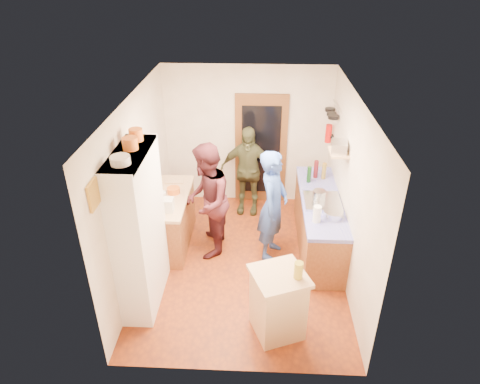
# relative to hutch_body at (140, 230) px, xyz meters

# --- Properties ---
(floor) EXTENTS (3.00, 4.00, 0.02)m
(floor) POSITION_rel_hutch_body_xyz_m (1.30, 0.80, -1.11)
(floor) COLOR #8D370F
(floor) RESTS_ON ground
(ceiling) EXTENTS (3.00, 4.00, 0.02)m
(ceiling) POSITION_rel_hutch_body_xyz_m (1.30, 0.80, 1.51)
(ceiling) COLOR silver
(ceiling) RESTS_ON ground
(wall_back) EXTENTS (3.00, 0.02, 2.60)m
(wall_back) POSITION_rel_hutch_body_xyz_m (1.30, 2.81, 0.20)
(wall_back) COLOR silver
(wall_back) RESTS_ON ground
(wall_front) EXTENTS (3.00, 0.02, 2.60)m
(wall_front) POSITION_rel_hutch_body_xyz_m (1.30, -1.21, 0.20)
(wall_front) COLOR silver
(wall_front) RESTS_ON ground
(wall_left) EXTENTS (0.02, 4.00, 2.60)m
(wall_left) POSITION_rel_hutch_body_xyz_m (-0.21, 0.80, 0.20)
(wall_left) COLOR silver
(wall_left) RESTS_ON ground
(wall_right) EXTENTS (0.02, 4.00, 2.60)m
(wall_right) POSITION_rel_hutch_body_xyz_m (2.81, 0.80, 0.20)
(wall_right) COLOR silver
(wall_right) RESTS_ON ground
(door_frame) EXTENTS (0.95, 0.06, 2.10)m
(door_frame) POSITION_rel_hutch_body_xyz_m (1.55, 2.77, -0.05)
(door_frame) COLOR brown
(door_frame) RESTS_ON ground
(door_glass) EXTENTS (0.70, 0.02, 1.70)m
(door_glass) POSITION_rel_hutch_body_xyz_m (1.55, 2.74, -0.05)
(door_glass) COLOR black
(door_glass) RESTS_ON door_frame
(hutch_body) EXTENTS (0.40, 1.20, 2.20)m
(hutch_body) POSITION_rel_hutch_body_xyz_m (0.00, 0.00, 0.00)
(hutch_body) COLOR white
(hutch_body) RESTS_ON ground
(hutch_top_shelf) EXTENTS (0.40, 1.14, 0.04)m
(hutch_top_shelf) POSITION_rel_hutch_body_xyz_m (0.00, 0.00, 1.08)
(hutch_top_shelf) COLOR white
(hutch_top_shelf) RESTS_ON hutch_body
(plate_stack) EXTENTS (0.22, 0.22, 0.09)m
(plate_stack) POSITION_rel_hutch_body_xyz_m (0.00, -0.32, 1.15)
(plate_stack) COLOR white
(plate_stack) RESTS_ON hutch_top_shelf
(orange_pot_a) EXTENTS (0.18, 0.18, 0.15)m
(orange_pot_a) POSITION_rel_hutch_body_xyz_m (0.00, 0.09, 1.17)
(orange_pot_a) COLOR orange
(orange_pot_a) RESTS_ON hutch_top_shelf
(orange_pot_b) EXTENTS (0.17, 0.17, 0.15)m
(orange_pot_b) POSITION_rel_hutch_body_xyz_m (0.00, 0.35, 1.18)
(orange_pot_b) COLOR orange
(orange_pot_b) RESTS_ON hutch_top_shelf
(left_counter_base) EXTENTS (0.60, 1.40, 0.85)m
(left_counter_base) POSITION_rel_hutch_body_xyz_m (0.10, 1.25, -0.68)
(left_counter_base) COLOR #945B30
(left_counter_base) RESTS_ON ground
(left_counter_top) EXTENTS (0.64, 1.44, 0.05)m
(left_counter_top) POSITION_rel_hutch_body_xyz_m (0.10, 1.25, -0.23)
(left_counter_top) COLOR tan
(left_counter_top) RESTS_ON left_counter_base
(toaster) EXTENTS (0.27, 0.18, 0.20)m
(toaster) POSITION_rel_hutch_body_xyz_m (0.15, 0.82, -0.10)
(toaster) COLOR white
(toaster) RESTS_ON left_counter_top
(kettle) EXTENTS (0.17, 0.17, 0.17)m
(kettle) POSITION_rel_hutch_body_xyz_m (0.05, 1.06, -0.12)
(kettle) COLOR white
(kettle) RESTS_ON left_counter_top
(orange_bowl) EXTENTS (0.26, 0.26, 0.09)m
(orange_bowl) POSITION_rel_hutch_body_xyz_m (0.18, 1.35, -0.15)
(orange_bowl) COLOR orange
(orange_bowl) RESTS_ON left_counter_top
(chopping_board) EXTENTS (0.32, 0.25, 0.02)m
(chopping_board) POSITION_rel_hutch_body_xyz_m (0.12, 1.75, -0.19)
(chopping_board) COLOR tan
(chopping_board) RESTS_ON left_counter_top
(right_counter_base) EXTENTS (0.60, 2.20, 0.84)m
(right_counter_base) POSITION_rel_hutch_body_xyz_m (2.50, 1.30, -0.68)
(right_counter_base) COLOR #945B30
(right_counter_base) RESTS_ON ground
(right_counter_top) EXTENTS (0.62, 2.22, 0.06)m
(right_counter_top) POSITION_rel_hutch_body_xyz_m (2.50, 1.30, -0.23)
(right_counter_top) COLOR #0D0CB7
(right_counter_top) RESTS_ON right_counter_base
(hob) EXTENTS (0.55, 0.58, 0.04)m
(hob) POSITION_rel_hutch_body_xyz_m (2.50, 1.17, -0.18)
(hob) COLOR silver
(hob) RESTS_ON right_counter_top
(pot_on_hob) EXTENTS (0.20, 0.20, 0.13)m
(pot_on_hob) POSITION_rel_hutch_body_xyz_m (2.45, 1.23, -0.10)
(pot_on_hob) COLOR silver
(pot_on_hob) RESTS_ON hob
(bottle_a) EXTENTS (0.08, 0.08, 0.27)m
(bottle_a) POSITION_rel_hutch_body_xyz_m (2.35, 1.83, -0.06)
(bottle_a) COLOR #143F14
(bottle_a) RESTS_ON right_counter_top
(bottle_b) EXTENTS (0.10, 0.10, 0.30)m
(bottle_b) POSITION_rel_hutch_body_xyz_m (2.48, 2.00, -0.05)
(bottle_b) COLOR #591419
(bottle_b) RESTS_ON right_counter_top
(bottle_c) EXTENTS (0.08, 0.08, 0.28)m
(bottle_c) POSITION_rel_hutch_body_xyz_m (2.61, 1.96, -0.06)
(bottle_c) COLOR olive
(bottle_c) RESTS_ON right_counter_top
(paper_towel) EXTENTS (0.15, 0.15, 0.25)m
(paper_towel) POSITION_rel_hutch_body_xyz_m (2.35, 0.63, -0.08)
(paper_towel) COLOR white
(paper_towel) RESTS_ON right_counter_top
(mixing_bowl) EXTENTS (0.34, 0.34, 0.11)m
(mixing_bowl) POSITION_rel_hutch_body_xyz_m (2.60, 0.74, -0.15)
(mixing_bowl) COLOR silver
(mixing_bowl) RESTS_ON right_counter_top
(island_base) EXTENTS (0.71, 0.71, 0.86)m
(island_base) POSITION_rel_hutch_body_xyz_m (1.79, -0.55, -0.67)
(island_base) COLOR tan
(island_base) RESTS_ON ground
(island_top) EXTENTS (0.81, 0.81, 0.05)m
(island_top) POSITION_rel_hutch_body_xyz_m (1.79, -0.55, -0.22)
(island_top) COLOR tan
(island_top) RESTS_ON island_base
(cutting_board) EXTENTS (0.43, 0.39, 0.02)m
(cutting_board) POSITION_rel_hutch_body_xyz_m (1.73, -0.53, -0.21)
(cutting_board) COLOR white
(cutting_board) RESTS_ON island_top
(oil_jar) EXTENTS (0.14, 0.14, 0.21)m
(oil_jar) POSITION_rel_hutch_body_xyz_m (2.00, -0.60, -0.08)
(oil_jar) COLOR #AD9E2D
(oil_jar) RESTS_ON island_top
(pan_rail) EXTENTS (0.02, 0.65, 0.02)m
(pan_rail) POSITION_rel_hutch_body_xyz_m (2.76, 2.33, 0.95)
(pan_rail) COLOR silver
(pan_rail) RESTS_ON wall_right
(pan_hang_a) EXTENTS (0.18, 0.18, 0.05)m
(pan_hang_a) POSITION_rel_hutch_body_xyz_m (2.70, 2.15, 0.82)
(pan_hang_a) COLOR black
(pan_hang_a) RESTS_ON pan_rail
(pan_hang_b) EXTENTS (0.16, 0.16, 0.05)m
(pan_hang_b) POSITION_rel_hutch_body_xyz_m (2.70, 2.35, 0.80)
(pan_hang_b) COLOR black
(pan_hang_b) RESTS_ON pan_rail
(pan_hang_c) EXTENTS (0.17, 0.17, 0.05)m
(pan_hang_c) POSITION_rel_hutch_body_xyz_m (2.70, 2.55, 0.81)
(pan_hang_c) COLOR black
(pan_hang_c) RESTS_ON pan_rail
(wall_shelf) EXTENTS (0.26, 0.42, 0.03)m
(wall_shelf) POSITION_rel_hutch_body_xyz_m (2.67, 1.25, 0.60)
(wall_shelf) COLOR tan
(wall_shelf) RESTS_ON wall_right
(radio) EXTENTS (0.27, 0.33, 0.15)m
(radio) POSITION_rel_hutch_body_xyz_m (2.67, 1.25, 0.69)
(radio) COLOR silver
(radio) RESTS_ON wall_shelf
(ext_bracket) EXTENTS (0.06, 0.10, 0.04)m
(ext_bracket) POSITION_rel_hutch_body_xyz_m (2.77, 2.50, 0.35)
(ext_bracket) COLOR black
(ext_bracket) RESTS_ON wall_right
(fire_extinguisher) EXTENTS (0.11, 0.11, 0.32)m
(fire_extinguisher) POSITION_rel_hutch_body_xyz_m (2.71, 2.50, 0.40)
(fire_extinguisher) COLOR red
(fire_extinguisher) RESTS_ON wall_right
(picture_frame) EXTENTS (0.03, 0.25, 0.30)m
(picture_frame) POSITION_rel_hutch_body_xyz_m (-0.18, -0.75, 0.95)
(picture_frame) COLOR gold
(picture_frame) RESTS_ON wall_left
(person_hob) EXTENTS (0.59, 0.75, 1.78)m
(person_hob) POSITION_rel_hutch_body_xyz_m (1.77, 1.01, -0.21)
(person_hob) COLOR #2F4EA4
(person_hob) RESTS_ON ground
(person_left) EXTENTS (0.70, 0.90, 1.84)m
(person_left) POSITION_rel_hutch_body_xyz_m (0.77, 1.12, -0.18)
(person_left) COLOR #40181E
(person_left) RESTS_ON ground
(person_back) EXTENTS (1.01, 0.51, 1.66)m
(person_back) POSITION_rel_hutch_body_xyz_m (1.33, 2.34, -0.27)
(person_back) COLOR #3B3D24
(person_back) RESTS_ON ground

